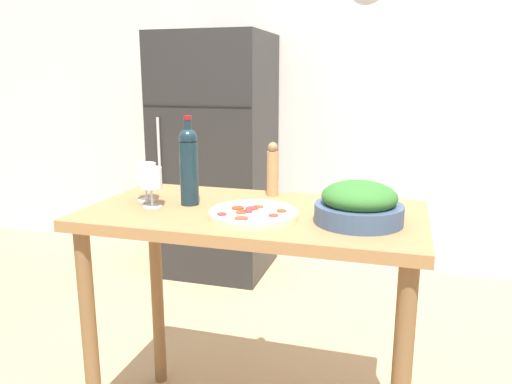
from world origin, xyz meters
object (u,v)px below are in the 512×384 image
object	(u,v)px
refrigerator	(216,156)
wine_bottle	(189,164)
homemade_pizza	(253,214)
wine_glass_far	(146,174)
pepper_mill	(273,170)
salad_bowl	(359,205)
wine_glass_near	(151,180)

from	to	relation	value
refrigerator	wine_bottle	world-z (taller)	refrigerator
homemade_pizza	wine_glass_far	bearing A→B (deg)	166.42
homemade_pizza	pepper_mill	bearing A→B (deg)	93.38
wine_glass_far	salad_bowl	size ratio (longest dim) A/B	0.51
wine_glass_near	pepper_mill	xyz separation A→B (m)	(0.38, 0.30, 0.00)
wine_bottle	pepper_mill	size ratio (longest dim) A/B	1.53
refrigerator	homemade_pizza	bearing A→B (deg)	-65.26
wine_bottle	salad_bowl	xyz separation A→B (m)	(0.63, -0.07, -0.09)
refrigerator	wine_glass_near	size ratio (longest dim) A/B	11.64
refrigerator	pepper_mill	distance (m)	1.70
refrigerator	pepper_mill	xyz separation A→B (m)	(0.82, -1.48, 0.20)
refrigerator	homemade_pizza	xyz separation A→B (m)	(0.83, -1.81, 0.11)
wine_bottle	wine_glass_near	bearing A→B (deg)	-148.52
wine_bottle	wine_glass_near	distance (m)	0.15
salad_bowl	homemade_pizza	bearing A→B (deg)	-173.87
salad_bowl	homemade_pizza	world-z (taller)	salad_bowl
wine_glass_near	wine_glass_far	bearing A→B (deg)	129.42
wine_bottle	wine_glass_far	size ratio (longest dim) A/B	2.25
wine_glass_near	pepper_mill	bearing A→B (deg)	38.06
pepper_mill	wine_bottle	bearing A→B (deg)	-139.28
wine_glass_far	homemade_pizza	bearing A→B (deg)	-13.58
wine_glass_near	homemade_pizza	distance (m)	0.41
wine_bottle	salad_bowl	distance (m)	0.64
refrigerator	salad_bowl	distance (m)	2.14
wine_bottle	wine_glass_far	xyz separation A→B (m)	(-0.19, 0.01, -0.05)
refrigerator	wine_bottle	distance (m)	1.81
wine_bottle	pepper_mill	xyz separation A→B (m)	(0.26, 0.23, -0.05)
wine_glass_far	pepper_mill	size ratio (longest dim) A/B	0.68
wine_bottle	homemade_pizza	size ratio (longest dim) A/B	1.09
homemade_pizza	wine_glass_near	bearing A→B (deg)	175.29
refrigerator	wine_glass_near	xyz separation A→B (m)	(0.43, -1.78, 0.20)
wine_glass_near	wine_bottle	bearing A→B (deg)	31.48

